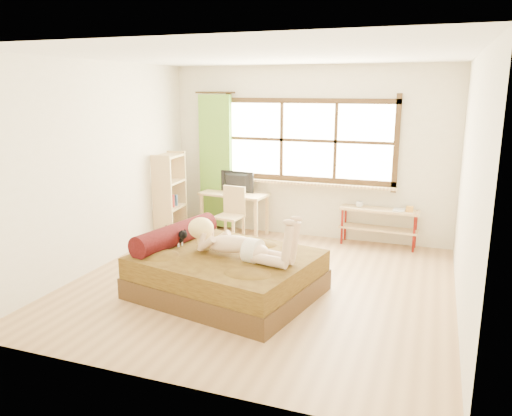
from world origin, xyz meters
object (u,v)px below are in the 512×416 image
at_px(bed, 224,272).
at_px(bookshelf, 170,195).
at_px(woman, 237,232).
at_px(desk, 234,198).
at_px(pipe_shelf, 380,219).
at_px(kitten, 175,236).
at_px(chair, 232,211).

xyz_separation_m(bed, bookshelf, (-1.76, 1.88, 0.42)).
bearing_deg(woman, desk, 125.00).
xyz_separation_m(pipe_shelf, bookshelf, (-3.26, -0.58, 0.25)).
distance_m(kitten, pipe_shelf, 3.22).
relative_size(bed, woman, 1.63).
distance_m(desk, chair, 0.40).
bearing_deg(desk, pipe_shelf, 9.60).
distance_m(bed, kitten, 0.76).
bearing_deg(bed, woman, -5.04).
bearing_deg(chair, kitten, -81.89).
xyz_separation_m(bed, chair, (-0.72, 1.97, 0.21)).
xyz_separation_m(kitten, pipe_shelf, (2.17, 2.37, -0.18)).
height_order(bed, woman, woman).
bearing_deg(desk, kitten, -79.36).
xyz_separation_m(kitten, bookshelf, (-1.09, 1.79, 0.08)).
xyz_separation_m(bed, kitten, (-0.67, 0.09, 0.34)).
relative_size(bed, kitten, 7.62).
height_order(chair, bookshelf, bookshelf).
bearing_deg(pipe_shelf, desk, -174.35).
height_order(chair, pipe_shelf, chair).
relative_size(woman, desk, 1.19).
distance_m(bed, pipe_shelf, 2.89).
bearing_deg(chair, desk, 113.01).
bearing_deg(desk, chair, -66.99).
distance_m(woman, chair, 2.25).
distance_m(bed, desk, 2.51).
relative_size(bed, pipe_shelf, 1.90).
distance_m(bed, bookshelf, 2.61).
xyz_separation_m(woman, pipe_shelf, (1.30, 2.52, -0.35)).
height_order(kitten, chair, chair).
xyz_separation_m(kitten, chair, (-0.05, 1.88, -0.13)).
height_order(kitten, desk, kitten).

